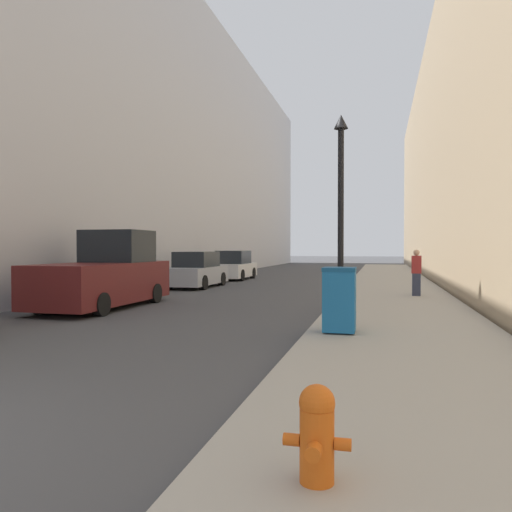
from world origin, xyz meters
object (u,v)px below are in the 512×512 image
object	(u,v)px
fire_hydrant	(317,431)
lamppost	(341,202)
parked_sedan_far	(234,266)
pedestrian_on_sidewalk	(416,273)
trash_bin	(339,299)
parked_sedan_near	(197,271)
pickup_truck	(106,275)

from	to	relation	value
fire_hydrant	lamppost	size ratio (longest dim) A/B	0.13
parked_sedan_far	pedestrian_on_sidewalk	bearing A→B (deg)	-44.28
parked_sedan_far	pedestrian_on_sidewalk	xyz separation A→B (m)	(9.42, -9.19, 0.22)
lamppost	parked_sedan_far	bearing A→B (deg)	118.13
lamppost	fire_hydrant	bearing A→B (deg)	-86.49
trash_bin	lamppost	world-z (taller)	lamppost
lamppost	pedestrian_on_sidewalk	size ratio (longest dim) A/B	3.35
parked_sedan_near	lamppost	bearing A→B (deg)	-46.42
pedestrian_on_sidewalk	trash_bin	bearing A→B (deg)	-103.71
fire_hydrant	pedestrian_on_sidewalk	bearing A→B (deg)	83.55
trash_bin	pickup_truck	bearing A→B (deg)	153.25
pedestrian_on_sidewalk	parked_sedan_far	bearing A→B (deg)	135.72
fire_hydrant	pickup_truck	size ratio (longest dim) A/B	0.13
pedestrian_on_sidewalk	lamppost	bearing A→B (deg)	-119.29
lamppost	pedestrian_on_sidewalk	distance (m)	5.19
trash_bin	pedestrian_on_sidewalk	distance (m)	8.49
lamppost	trash_bin	bearing A→B (deg)	-85.88
fire_hydrant	parked_sedan_near	distance (m)	19.75
trash_bin	parked_sedan_far	distance (m)	18.95
trash_bin	pedestrian_on_sidewalk	world-z (taller)	pedestrian_on_sidewalk
fire_hydrant	parked_sedan_far	xyz separation A→B (m)	(-7.76, 23.89, 0.22)
pickup_truck	pedestrian_on_sidewalk	distance (m)	10.47
trash_bin	fire_hydrant	bearing A→B (deg)	-86.88
parked_sedan_near	pedestrian_on_sidewalk	distance (m)	10.09
parked_sedan_far	parked_sedan_near	bearing A→B (deg)	-90.65
fire_hydrant	pedestrian_on_sidewalk	xyz separation A→B (m)	(1.66, 14.70, 0.44)
fire_hydrant	pedestrian_on_sidewalk	distance (m)	14.80
fire_hydrant	trash_bin	size ratio (longest dim) A/B	0.55
pickup_truck	pedestrian_on_sidewalk	world-z (taller)	pickup_truck
lamppost	parked_sedan_near	distance (m)	10.68
trash_bin	lamppost	size ratio (longest dim) A/B	0.24
parked_sedan_near	trash_bin	bearing A→B (deg)	-57.36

